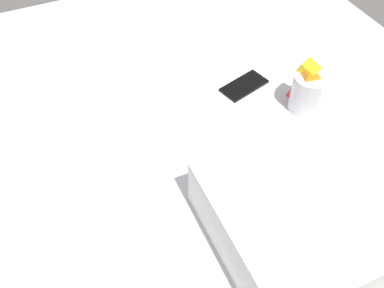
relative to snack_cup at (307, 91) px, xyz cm
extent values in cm
cube|color=#B7BCC6|center=(42.01, -15.35, -15.03)|extent=(180.00, 140.00, 18.00)
cylinder|color=silver|center=(-0.08, 0.19, -0.53)|extent=(9.00, 9.00, 11.00)
cube|color=red|center=(1.03, -1.80, -2.96)|extent=(6.71, 6.92, 5.15)
cube|color=yellow|center=(-0.07, 0.20, -1.22)|extent=(6.13, 5.65, 5.47)
cube|color=#268C33|center=(-0.19, 0.17, 0.52)|extent=(7.59, 7.64, 7.40)
cube|color=yellow|center=(1.23, 0.84, 2.26)|extent=(5.88, 6.17, 4.74)
cube|color=orange|center=(0.37, -0.52, 4.01)|extent=(5.82, 5.91, 5.83)
cube|color=yellow|center=(-0.51, -1.97, 5.75)|extent=(5.77, 6.43, 4.65)
cube|color=black|center=(10.82, -14.41, -5.63)|extent=(15.31, 10.29, 0.80)
cube|color=white|center=(15.72, 32.65, 0.47)|extent=(52.00, 36.00, 13.00)
camera|label=1|loc=(63.37, 64.56, 75.28)|focal=38.99mm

